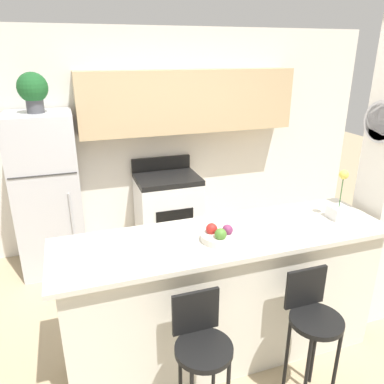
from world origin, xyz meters
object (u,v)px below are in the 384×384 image
object	(u,v)px
potted_plant_on_fridge	(33,90)
fruit_bowl	(219,235)
bar_stool_right	(312,320)
stove_range	(168,211)
orchid_vase	(339,206)
bar_stool_left	(202,348)
refrigerator	(48,194)

from	to	relation	value
potted_plant_on_fridge	fruit_bowl	world-z (taller)	potted_plant_on_fridge
potted_plant_on_fridge	fruit_bowl	distance (m)	2.38
bar_stool_right	fruit_bowl	distance (m)	0.82
stove_range	orchid_vase	world-z (taller)	orchid_vase
bar_stool_right	orchid_vase	size ratio (longest dim) A/B	2.45
bar_stool_left	bar_stool_right	bearing A→B (deg)	0.00
fruit_bowl	bar_stool_left	bearing A→B (deg)	-121.81
potted_plant_on_fridge	fruit_bowl	size ratio (longest dim) A/B	1.52
refrigerator	bar_stool_left	world-z (taller)	refrigerator
bar_stool_left	orchid_vase	size ratio (longest dim) A/B	2.45
stove_range	bar_stool_left	xyz separation A→B (m)	(-0.45, -2.41, 0.18)
stove_range	bar_stool_right	bearing A→B (deg)	-82.37
bar_stool_left	orchid_vase	bearing A→B (deg)	22.05
stove_range	orchid_vase	size ratio (longest dim) A/B	2.72
refrigerator	orchid_vase	distance (m)	2.89
bar_stool_left	fruit_bowl	xyz separation A→B (m)	(0.30, 0.49, 0.46)
bar_stool_right	potted_plant_on_fridge	size ratio (longest dim) A/B	2.49
stove_range	fruit_bowl	size ratio (longest dim) A/B	4.20
refrigerator	bar_stool_right	size ratio (longest dim) A/B	1.78
bar_stool_right	fruit_bowl	size ratio (longest dim) A/B	3.78
fruit_bowl	bar_stool_right	bearing A→B (deg)	-46.28
stove_range	bar_stool_left	size ratio (longest dim) A/B	1.11
bar_stool_left	refrigerator	bearing A→B (deg)	110.20
potted_plant_on_fridge	fruit_bowl	xyz separation A→B (m)	(1.18, -1.89, -0.84)
refrigerator	potted_plant_on_fridge	world-z (taller)	potted_plant_on_fridge
bar_stool_left	stove_range	bearing A→B (deg)	79.53
potted_plant_on_fridge	bar_stool_left	bearing A→B (deg)	-69.80
bar_stool_right	bar_stool_left	bearing A→B (deg)	180.00
orchid_vase	fruit_bowl	distance (m)	1.03
orchid_vase	bar_stool_right	bearing A→B (deg)	-136.03
stove_range	potted_plant_on_fridge	size ratio (longest dim) A/B	2.76
stove_range	fruit_bowl	xyz separation A→B (m)	(-0.14, -1.93, 0.64)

